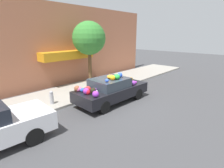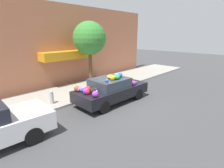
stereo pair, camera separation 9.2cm
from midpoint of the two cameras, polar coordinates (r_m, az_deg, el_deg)
ground_plane at (r=9.66m, az=-0.51°, el=-5.67°), size 60.00×60.00×0.00m
sidewalk_curb at (r=11.55m, az=-10.32°, el=-1.95°), size 24.00×3.20×0.12m
building_facade at (r=12.89m, az=-16.98°, el=11.66°), size 18.00×1.20×5.57m
street_tree at (r=12.10m, az=-7.74°, el=14.51°), size 2.21×2.21×4.29m
fire_hydrant at (r=9.42m, az=-19.40°, el=-4.15°), size 0.20×0.20×0.70m
art_car at (r=9.33m, az=-0.56°, el=-1.76°), size 4.23×1.87×1.61m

